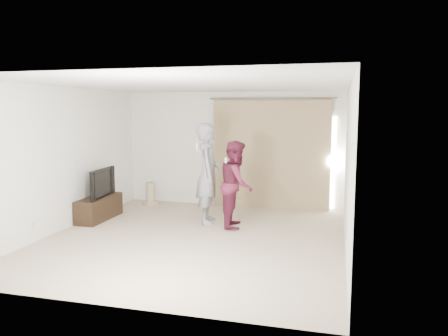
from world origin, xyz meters
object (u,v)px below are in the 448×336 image
Objects in this scene: tv at (98,183)px; tv_console at (99,208)px; person_woman at (237,184)px; person_man at (208,173)px.

tv_console is at bearing -0.00° from tv.
person_woman is (2.79, 0.17, 0.58)m from tv_console.
person_woman is (0.60, -0.14, -0.16)m from person_man.
tv_console is 0.62× the size of person_man.
person_woman reaches higher than tv.
tv_console is 2.86m from person_woman.
tv is 0.52× the size of person_man.
person_man is at bearing 166.48° from person_woman.
person_woman is at bearing -13.52° from person_man.
person_man is at bearing 8.10° from tv_console.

